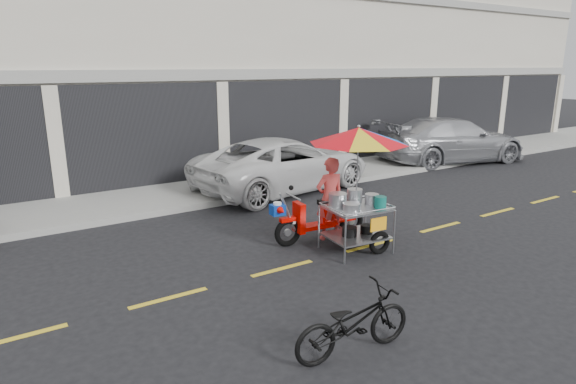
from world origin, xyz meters
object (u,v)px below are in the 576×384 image
silver_pickup (451,140)px  near_bicycle (353,323)px  food_vendor_rig (346,170)px  white_pickup (284,164)px

silver_pickup → near_bicycle: 12.83m
near_bicycle → food_vendor_rig: size_ratio=0.67×
silver_pickup → near_bicycle: size_ratio=3.47×
silver_pickup → food_vendor_rig: (-8.38, -4.36, 0.68)m
white_pickup → food_vendor_rig: (-1.31, -4.25, 0.75)m
silver_pickup → near_bicycle: (-10.59, -7.23, -0.38)m
near_bicycle → food_vendor_rig: 3.78m
white_pickup → near_bicycle: 7.95m
white_pickup → food_vendor_rig: 4.51m
white_pickup → food_vendor_rig: size_ratio=2.22×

